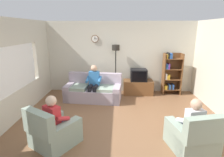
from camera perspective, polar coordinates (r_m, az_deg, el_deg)
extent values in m
plane|color=brown|center=(5.10, 2.66, -13.20)|extent=(12.00, 12.00, 0.00)
cube|color=beige|center=(7.23, 2.59, 6.61)|extent=(6.20, 0.12, 2.70)
cylinder|color=brown|center=(7.14, -5.28, 12.10)|extent=(0.28, 0.03, 0.28)
cylinder|color=white|center=(7.12, -5.30, 12.09)|extent=(0.24, 0.01, 0.24)
cube|color=black|center=(7.11, -5.31, 12.33)|extent=(0.02, 0.01, 0.09)
cube|color=black|center=(7.11, -4.98, 12.09)|extent=(0.11, 0.01, 0.01)
cube|color=beige|center=(5.66, -27.93, -7.65)|extent=(0.12, 5.80, 0.80)
cube|color=beige|center=(5.29, -30.58, 12.33)|extent=(0.12, 5.80, 0.70)
cube|color=beige|center=(7.23, -20.80, 6.04)|extent=(0.12, 1.10, 1.20)
cube|color=white|center=(5.62, -27.43, 2.96)|extent=(0.04, 2.00, 1.30)
cube|color=white|center=(5.64, -27.70, 2.95)|extent=(0.03, 1.90, 1.20)
cube|color=#A899A8|center=(6.48, -5.79, -4.88)|extent=(1.97, 1.02, 0.42)
cube|color=#A899A8|center=(6.68, -5.20, -0.21)|extent=(1.91, 0.38, 0.48)
cube|color=#A899A8|center=(6.33, 1.64, -4.65)|extent=(0.30, 0.86, 0.56)
cube|color=#A899A8|center=(6.70, -12.84, -3.90)|extent=(0.30, 0.86, 0.56)
cube|color=gray|center=(6.26, -1.49, -3.03)|extent=(0.66, 0.73, 0.10)
cube|color=gray|center=(6.48, -10.26, -2.63)|extent=(0.66, 0.73, 0.10)
cube|color=brown|center=(7.12, 8.01, -2.65)|extent=(1.10, 0.56, 0.53)
cube|color=black|center=(7.36, 7.82, -1.84)|extent=(1.10, 0.04, 0.03)
cube|color=black|center=(6.97, 8.17, 1.09)|extent=(0.60, 0.48, 0.44)
cube|color=black|center=(6.73, 8.39, 0.58)|extent=(0.50, 0.01, 0.36)
cube|color=brown|center=(7.19, 15.57, 1.34)|extent=(0.04, 0.36, 1.55)
cube|color=brown|center=(7.37, 20.41, 1.26)|extent=(0.04, 0.36, 1.55)
cube|color=brown|center=(7.43, 17.67, 1.61)|extent=(0.64, 0.02, 1.55)
cube|color=brown|center=(7.43, 17.66, -3.06)|extent=(0.60, 0.34, 0.02)
cube|color=gold|center=(7.32, 15.84, -2.47)|extent=(0.03, 0.28, 0.15)
cube|color=gold|center=(7.33, 16.23, -2.49)|extent=(0.05, 0.28, 0.14)
cube|color=black|center=(7.34, 16.71, -2.40)|extent=(0.06, 0.28, 0.17)
cube|color=#2D59A5|center=(7.36, 17.21, -2.36)|extent=(0.05, 0.28, 0.18)
cube|color=black|center=(7.37, 17.64, -2.35)|extent=(0.05, 0.28, 0.18)
cube|color=#2D59A5|center=(7.39, 18.13, -2.33)|extent=(0.06, 0.28, 0.19)
cube|color=brown|center=(7.32, 17.90, -0.17)|extent=(0.60, 0.34, 0.02)
cube|color=silver|center=(7.21, 16.18, 0.74)|extent=(0.06, 0.28, 0.22)
cube|color=gold|center=(7.23, 16.56, 0.47)|extent=(0.03, 0.28, 0.15)
cube|color=gold|center=(7.24, 16.98, 0.58)|extent=(0.06, 0.28, 0.18)
cube|color=brown|center=(7.23, 18.14, 2.79)|extent=(0.60, 0.34, 0.02)
cube|color=#2D59A5|center=(7.12, 16.30, 3.71)|extent=(0.03, 0.28, 0.21)
cube|color=#2D59A5|center=(7.13, 16.59, 3.62)|extent=(0.03, 0.28, 0.19)
cube|color=#72338C|center=(7.15, 17.00, 3.67)|extent=(0.05, 0.28, 0.20)
cube|color=brown|center=(7.16, 18.40, 5.82)|extent=(0.60, 0.34, 0.02)
cube|color=gold|center=(7.07, 16.53, 6.55)|extent=(0.04, 0.28, 0.15)
cube|color=black|center=(7.07, 16.95, 6.81)|extent=(0.05, 0.28, 0.22)
cube|color=#2D59A5|center=(7.09, 17.37, 6.51)|extent=(0.05, 0.28, 0.15)
cube|color=#2D59A5|center=(7.10, 17.76, 6.69)|extent=(0.04, 0.28, 0.19)
cylinder|color=black|center=(7.25, 1.09, -4.24)|extent=(0.28, 0.28, 0.03)
cylinder|color=black|center=(7.02, 1.13, 2.20)|extent=(0.04, 0.04, 1.70)
cylinder|color=black|center=(6.88, 1.17, 9.53)|extent=(0.28, 0.28, 0.20)
cube|color=gray|center=(4.33, -16.94, -16.45)|extent=(1.13, 1.14, 0.40)
cube|color=gray|center=(3.93, -21.74, -12.81)|extent=(0.77, 0.58, 0.50)
cube|color=gray|center=(4.52, -19.28, -14.11)|extent=(0.60, 0.78, 0.56)
cube|color=gray|center=(4.10, -14.05, -16.87)|extent=(0.60, 0.78, 0.56)
cube|color=gray|center=(4.34, 23.04, -17.01)|extent=(0.96, 1.00, 0.40)
cube|color=gray|center=(3.87, 26.81, -13.92)|extent=(0.82, 0.35, 0.50)
cube|color=gray|center=(4.17, 19.40, -16.76)|extent=(0.37, 0.82, 0.56)
cube|color=gray|center=(4.47, 26.33, -15.19)|extent=(0.37, 0.82, 0.56)
cube|color=#3372B2|center=(6.35, -5.49, 0.10)|extent=(0.36, 0.23, 0.48)
sphere|color=tan|center=(6.26, -5.59, 3.17)|extent=(0.22, 0.22, 0.22)
cylinder|color=black|center=(6.22, -5.02, -2.52)|extent=(0.17, 0.39, 0.13)
cylinder|color=black|center=(6.26, -6.63, -2.44)|extent=(0.17, 0.39, 0.13)
cylinder|color=black|center=(6.14, -5.34, -5.54)|extent=(0.12, 0.12, 0.52)
cylinder|color=black|center=(6.18, -6.97, -5.44)|extent=(0.12, 0.12, 0.52)
cylinder|color=#3372B2|center=(6.22, -3.81, -0.38)|extent=(0.12, 0.34, 0.20)
cylinder|color=#3372B2|center=(6.32, -7.55, -0.25)|extent=(0.12, 0.34, 0.20)
cube|color=red|center=(4.09, -17.99, -11.19)|extent=(0.39, 0.35, 0.48)
sphere|color=beige|center=(3.96, -18.29, -6.58)|extent=(0.22, 0.22, 0.22)
cylinder|color=#2D334C|center=(4.36, -16.47, -12.86)|extent=(0.31, 0.39, 0.13)
cylinder|color=#2D334C|center=(4.24, -14.88, -13.62)|extent=(0.31, 0.39, 0.13)
cylinder|color=#2D334C|center=(4.57, -14.36, -14.48)|extent=(0.15, 0.15, 0.40)
cylinder|color=#2D334C|center=(4.45, -12.77, -15.23)|extent=(0.15, 0.15, 0.40)
cylinder|color=red|center=(4.30, -18.65, -10.17)|extent=(0.25, 0.33, 0.20)
cylinder|color=red|center=(4.00, -14.93, -11.86)|extent=(0.25, 0.33, 0.20)
cube|color=silver|center=(4.08, 24.10, -11.84)|extent=(0.38, 0.27, 0.48)
sphere|color=tan|center=(3.95, 24.57, -7.23)|extent=(0.22, 0.22, 0.22)
cylinder|color=#2D334C|center=(4.28, 21.27, -13.84)|extent=(0.21, 0.40, 0.13)
cylinder|color=#2D334C|center=(4.38, 23.33, -13.43)|extent=(0.21, 0.40, 0.13)
cylinder|color=#2D334C|center=(4.53, 19.71, -15.22)|extent=(0.13, 0.13, 0.40)
cylinder|color=#2D334C|center=(4.62, 21.71, -14.81)|extent=(0.13, 0.13, 0.40)
cylinder|color=silver|center=(4.06, 20.77, -11.97)|extent=(0.16, 0.34, 0.20)
cylinder|color=silver|center=(4.28, 25.68, -11.06)|extent=(0.16, 0.34, 0.20)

